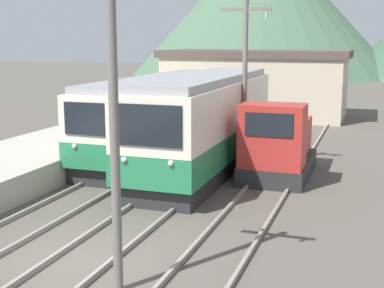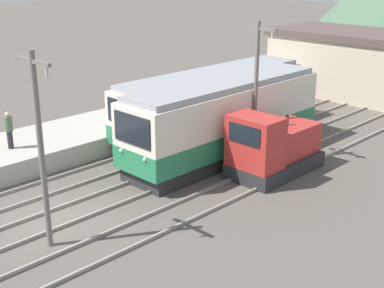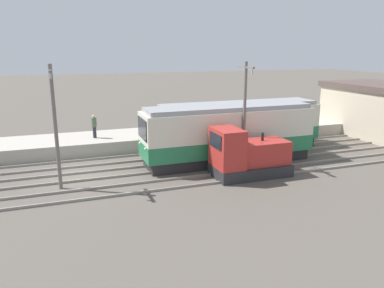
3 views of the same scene
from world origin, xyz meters
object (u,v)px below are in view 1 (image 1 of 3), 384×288
(commuter_train_left, at_px, (162,119))
(catenary_mast_near, at_px, (114,119))
(commuter_train_center, at_px, (205,127))
(shunting_locomotive, at_px, (278,146))
(catenary_mast_mid, at_px, (245,80))

(commuter_train_left, height_order, catenary_mast_near, catenary_mast_near)
(commuter_train_center, bearing_deg, catenary_mast_near, -82.04)
(shunting_locomotive, height_order, catenary_mast_mid, catenary_mast_mid)
(commuter_train_left, distance_m, commuter_train_center, 3.56)
(commuter_train_center, xyz_separation_m, catenary_mast_near, (1.51, -10.78, 1.90))
(shunting_locomotive, bearing_deg, catenary_mast_mid, 160.61)
(catenary_mast_near, bearing_deg, shunting_locomotive, 82.03)
(commuter_train_center, height_order, shunting_locomotive, commuter_train_center)
(shunting_locomotive, relative_size, catenary_mast_mid, 0.69)
(shunting_locomotive, bearing_deg, commuter_train_center, 177.57)
(commuter_train_left, height_order, catenary_mast_mid, catenary_mast_mid)
(commuter_train_center, relative_size, shunting_locomotive, 2.50)
(commuter_train_center, relative_size, catenary_mast_mid, 1.74)
(commuter_train_center, distance_m, shunting_locomotive, 3.06)
(commuter_train_left, relative_size, catenary_mast_near, 1.88)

